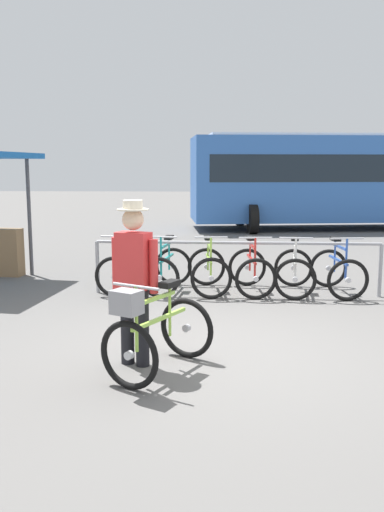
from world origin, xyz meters
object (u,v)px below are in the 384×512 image
Objects in this scene: racked_bike_red at (251,270)px; featured_bicycle at (155,332)px; racked_bike_white at (294,271)px; bus_distant at (343,176)px; person_with_featured_bike at (134,276)px; racked_bike_black at (125,269)px; racked_bike_blue at (338,272)px; racked_bike_lime at (209,270)px; racked_bike_teal at (167,269)px.

featured_bicycle is (-1.15, -3.74, 0.08)m from racked_bike_red.
bus_distant reaches higher than racked_bike_white.
racked_bike_red is 10.51m from bus_distant.
racked_bike_black is at bearing 101.42° from person_with_featured_bike.
bus_distant reaches higher than racked_bike_blue.
racked_bike_lime is 3.58m from person_with_featured_bike.
racked_bike_lime is 1.01× the size of racked_bike_white.
racked_bike_red is at bearing 179.11° from racked_bike_blue.
racked_bike_blue is at bearing -0.89° from racked_bike_teal.
featured_bicycle is 14.39m from bus_distant.
featured_bicycle is at bearing -107.13° from racked_bike_red.
racked_bike_red is 0.11× the size of bus_distant.
person_with_featured_bike is at bearing -78.58° from racked_bike_black.
bus_distant is (2.85, 9.81, 1.37)m from racked_bike_white.
person_with_featured_bike is at bearing -101.37° from racked_bike_lime.
racked_bike_black is 11.37m from bus_distant.
racked_bike_teal is 0.68× the size of person_with_featured_bike.
racked_bike_lime and featured_bicycle have the same top height.
racked_bike_teal and racked_bike_blue have the same top height.
racked_bike_lime is at bearing 179.11° from racked_bike_red.
racked_bike_red is 1.40m from racked_bike_blue.
racked_bike_black is 0.94× the size of featured_bicycle.
person_with_featured_bike is (0.70, -3.48, 0.58)m from racked_bike_black.
person_with_featured_bike reaches higher than racked_bike_red.
racked_bike_blue is 4.46m from person_with_featured_bike.
bus_distant reaches higher than racked_bike_red.
racked_bike_teal is at bearing 93.77° from featured_bicycle.
racked_bike_white is (0.70, -0.01, 0.00)m from racked_bike_red.
racked_bike_black is 3.50m from racked_bike_blue.
racked_bike_black and featured_bicycle have the same top height.
racked_bike_blue is (2.10, -0.03, 0.00)m from racked_bike_lime.
racked_bike_blue is at bearing -0.89° from racked_bike_white.
racked_bike_red is at bearing -109.90° from bus_distant.
racked_bike_white is at bearing -0.89° from racked_bike_teal.
racked_bike_lime is at bearing 179.11° from racked_bike_blue.
featured_bicycle is at bearing -96.88° from racked_bike_lime.
racked_bike_lime is 0.11× the size of bus_distant.
racked_bike_blue is (2.80, -0.04, 0.00)m from racked_bike_teal.
racked_bike_lime is 0.92× the size of featured_bicycle.
bus_distant is (4.95, 9.78, 1.37)m from racked_bike_teal.
racked_bike_black is 3.60m from person_with_featured_bike.
racked_bike_teal is at bearing 179.11° from racked_bike_blue.
racked_bike_white is at bearing -0.89° from racked_bike_black.
racked_bike_red and racked_bike_blue have the same top height.
racked_bike_lime is (0.70, -0.01, 0.00)m from racked_bike_teal.
racked_bike_blue is at bearing -0.89° from racked_bike_red.
person_with_featured_bike is (-1.40, -3.45, 0.58)m from racked_bike_red.
racked_bike_red is at bearing 179.11° from racked_bike_white.
racked_bike_red is 3.77m from person_with_featured_bike.
person_with_featured_bike is at bearing -112.02° from racked_bike_red.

